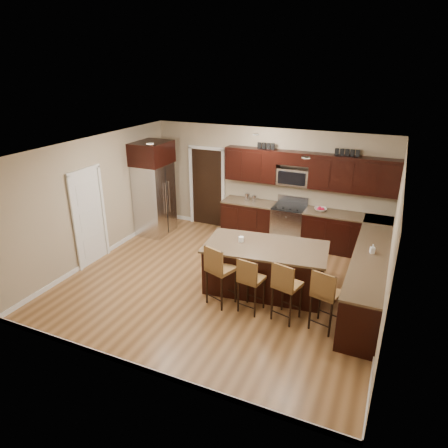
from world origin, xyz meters
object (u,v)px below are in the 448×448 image
at_px(island, 265,269).
at_px(stool_mid, 250,279).
at_px(range, 289,224).
at_px(stool_extra, 325,294).
at_px(stool_right, 286,285).
at_px(refrigerator, 154,188).
at_px(stool_left, 218,269).

distance_m(island, stool_mid, 0.87).
relative_size(range, island, 0.46).
distance_m(stool_mid, stool_extra, 1.28).
bearing_deg(stool_extra, stool_mid, -165.95).
xyz_separation_m(stool_right, stool_extra, (0.65, 0.00, 0.00)).
height_order(range, stool_extra, range).
bearing_deg(range, stool_extra, -65.40).
xyz_separation_m(island, refrigerator, (-3.47, 1.56, 0.78)).
bearing_deg(refrigerator, stool_mid, -34.63).
relative_size(island, stool_mid, 2.30).
height_order(island, stool_right, stool_right).
bearing_deg(stool_extra, stool_right, -165.86).
bearing_deg(stool_mid, stool_right, 8.58).
distance_m(range, stool_right, 3.28).
height_order(stool_left, stool_extra, stool_left).
distance_m(stool_mid, stool_right, 0.63).
xyz_separation_m(range, stool_extra, (1.45, -3.17, 0.21)).
relative_size(island, stool_left, 2.08).
bearing_deg(island, stool_left, -131.84).
bearing_deg(stool_mid, refrigerator, 154.13).
bearing_deg(range, refrigerator, -166.81).
distance_m(stool_right, stool_extra, 0.65).
relative_size(stool_mid, stool_extra, 0.95).
relative_size(stool_mid, refrigerator, 0.44).
bearing_deg(stool_extra, island, 160.76).
bearing_deg(stool_right, stool_extra, 14.14).
distance_m(range, stool_mid, 3.18).
xyz_separation_m(stool_left, stool_right, (1.22, 0.00, -0.04)).
bearing_deg(stool_left, stool_mid, 19.45).
bearing_deg(stool_extra, range, 128.74).
height_order(stool_left, stool_right, stool_left).
bearing_deg(stool_mid, island, 98.81).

